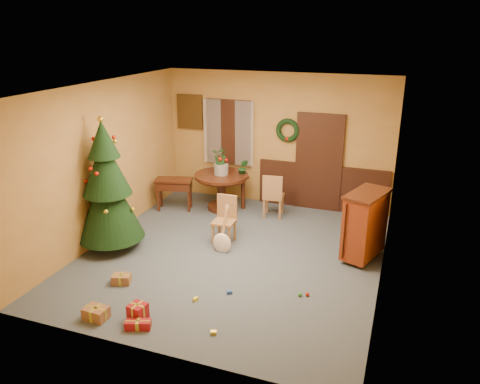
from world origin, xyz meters
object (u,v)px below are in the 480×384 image
at_px(christmas_tree, 108,188).
at_px(writing_desk, 174,187).
at_px(dining_table, 221,185).
at_px(chair_near, 225,217).
at_px(sideboard, 365,224).

xyz_separation_m(christmas_tree, writing_desk, (0.20, 2.05, -0.62)).
distance_m(dining_table, chair_near, 1.62).
xyz_separation_m(christmas_tree, sideboard, (4.30, 1.11, -0.49)).
bearing_deg(chair_near, christmas_tree, -152.93).
bearing_deg(christmas_tree, chair_near, 27.07).
height_order(dining_table, sideboard, sideboard).
distance_m(dining_table, writing_desk, 1.02).
bearing_deg(dining_table, writing_desk, -159.35).
height_order(chair_near, christmas_tree, christmas_tree).
height_order(dining_table, chair_near, chair_near).
height_order(christmas_tree, sideboard, christmas_tree).
bearing_deg(christmas_tree, dining_table, 64.37).
bearing_deg(chair_near, sideboard, 4.16).
bearing_deg(dining_table, chair_near, -65.52).
xyz_separation_m(dining_table, christmas_tree, (-1.16, -2.41, 0.58)).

